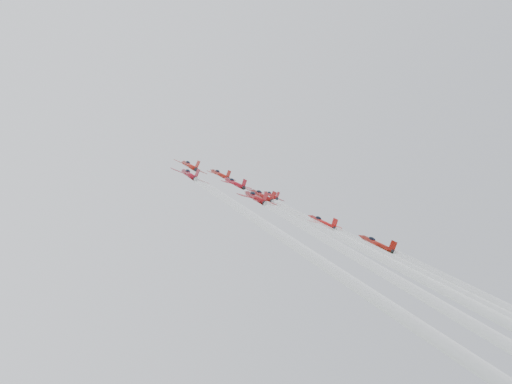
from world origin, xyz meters
TOP-DOWN VIEW (x-y plane):
  - jet_lead at (0.41, 21.06)m, footprint 9.90×11.91m
  - jet_row2_left at (-15.21, 11.14)m, footprint 9.97×11.98m
  - jet_row2_center at (-2.58, 8.31)m, footprint 9.52×11.44m
  - jet_row2_right at (13.43, 13.16)m, footprint 8.53×10.26m
  - jet_center at (0.45, -39.18)m, footprint 10.49×88.92m
  - jet_rear_farleft at (-27.94, -46.17)m, footprint 8.82×74.77m
  - jet_rear_left at (-9.63, -48.69)m, footprint 10.05×85.19m
  - jet_rear_right at (9.57, -48.25)m, footprint 9.67×81.99m

SIDE VIEW (x-z plane):
  - jet_rear_left at x=-9.63m, z-range 73.91..144.92m
  - jet_rear_right at x=9.57m, z-range 75.61..143.95m
  - jet_rear_farleft at x=-27.94m, z-range 80.34..142.67m
  - jet_center at x=0.45m, z-range 80.25..154.37m
  - jet_row2_center at x=-2.58m, z-range 152.07..161.53m
  - jet_row2_left at x=-15.21m, z-range 154.21..164.11m
  - jet_row2_right at x=13.43m, z-range 156.58..165.05m
  - jet_lead at x=0.41m, z-range 162.47..172.31m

